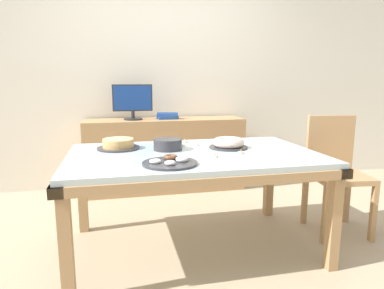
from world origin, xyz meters
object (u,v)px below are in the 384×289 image
(chair, at_px, (335,168))
(tealight_left_edge, at_px, (215,156))
(tealight_right_edge, at_px, (197,145))
(cake_golden_bundt, at_px, (228,143))
(cake_chocolate_round, at_px, (118,144))
(plate_stack, at_px, (168,144))
(tealight_centre, at_px, (241,152))
(tealight_near_front, at_px, (183,145))
(book_stack, at_px, (167,116))
(pastry_platter, at_px, (170,162))
(tealight_near_cakes, at_px, (185,141))
(computer_monitor, at_px, (133,102))

(chair, distance_m, tealight_left_edge, 1.16)
(tealight_right_edge, distance_m, tealight_left_edge, 0.42)
(cake_golden_bundt, bearing_deg, cake_chocolate_round, 169.48)
(chair, bearing_deg, tealight_right_edge, 172.44)
(plate_stack, height_order, tealight_right_edge, plate_stack)
(cake_chocolate_round, distance_m, tealight_centre, 0.91)
(tealight_right_edge, xyz_separation_m, tealight_near_front, (-0.11, 0.01, 0.00))
(cake_golden_bundt, relative_size, tealight_near_front, 7.20)
(chair, bearing_deg, tealight_near_front, 172.59)
(book_stack, relative_size, cake_golden_bundt, 0.87)
(chair, relative_size, pastry_platter, 2.79)
(book_stack, distance_m, tealight_near_front, 1.20)
(tealight_near_cakes, bearing_deg, tealight_left_edge, -81.71)
(computer_monitor, distance_m, tealight_left_edge, 1.71)
(chair, distance_m, tealight_right_edge, 1.16)
(cake_chocolate_round, distance_m, plate_stack, 0.37)
(book_stack, relative_size, tealight_near_front, 6.26)
(tealight_near_cakes, height_order, tealight_near_front, same)
(tealight_right_edge, height_order, tealight_near_cakes, same)
(pastry_platter, bearing_deg, tealight_near_front, 71.57)
(tealight_right_edge, distance_m, tealight_near_front, 0.11)
(computer_monitor, height_order, pastry_platter, computer_monitor)
(chair, height_order, tealight_near_cakes, chair)
(plate_stack, bearing_deg, chair, -1.86)
(pastry_platter, xyz_separation_m, plate_stack, (0.05, 0.44, 0.03))
(chair, xyz_separation_m, tealight_centre, (-0.90, -0.21, 0.21))
(tealight_centre, xyz_separation_m, tealight_near_front, (-0.34, 0.37, 0.00))
(chair, xyz_separation_m, pastry_platter, (-1.42, -0.40, 0.21))
(cake_chocolate_round, bearing_deg, tealight_near_cakes, 14.77)
(chair, height_order, pastry_platter, chair)
(tealight_near_cakes, bearing_deg, cake_chocolate_round, -165.23)
(computer_monitor, bearing_deg, cake_golden_bundt, -64.58)
(cake_golden_bundt, relative_size, plate_stack, 1.37)
(pastry_platter, relative_size, plate_stack, 1.60)
(computer_monitor, relative_size, tealight_near_front, 10.60)
(tealight_left_edge, bearing_deg, plate_stack, 129.84)
(pastry_platter, bearing_deg, computer_monitor, 94.23)
(cake_golden_bundt, xyz_separation_m, tealight_near_front, (-0.32, 0.15, -0.03))
(book_stack, xyz_separation_m, cake_chocolate_round, (-0.55, -1.19, -0.08))
(pastry_platter, xyz_separation_m, tealight_left_edge, (0.32, 0.12, -0.00))
(computer_monitor, xyz_separation_m, tealight_centre, (0.65, -1.56, -0.26))
(plate_stack, distance_m, tealight_near_front, 0.18)
(cake_golden_bundt, relative_size, tealight_centre, 7.20)
(cake_chocolate_round, height_order, tealight_near_front, cake_chocolate_round)
(cake_golden_bundt, xyz_separation_m, tealight_right_edge, (-0.21, 0.14, -0.03))
(cake_golden_bundt, xyz_separation_m, pastry_platter, (-0.51, -0.41, -0.02))
(cake_chocolate_round, xyz_separation_m, tealight_left_edge, (0.62, -0.44, -0.02))
(tealight_right_edge, height_order, tealight_near_front, same)
(tealight_right_edge, xyz_separation_m, tealight_left_edge, (0.02, -0.42, 0.00))
(tealight_centre, bearing_deg, tealight_right_edge, 122.82)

